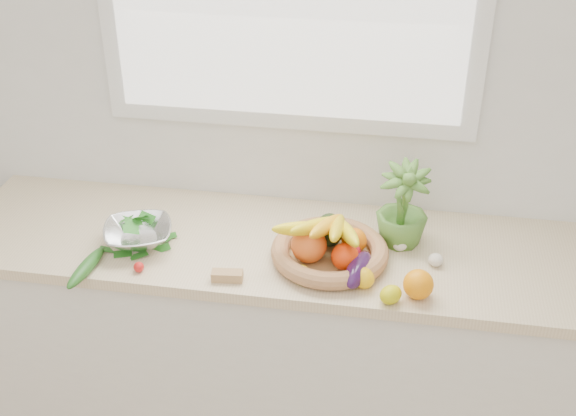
% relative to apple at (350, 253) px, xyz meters
% --- Properties ---
extents(back_wall, '(4.50, 0.02, 2.70)m').
position_rel_apple_xyz_m(back_wall, '(-0.27, 0.38, 0.41)').
color(back_wall, white).
rests_on(back_wall, ground).
extents(counter_cabinet, '(2.20, 0.58, 0.86)m').
position_rel_apple_xyz_m(counter_cabinet, '(-0.27, 0.08, -0.51)').
color(counter_cabinet, silver).
rests_on(counter_cabinet, ground).
extents(countertop, '(2.24, 0.62, 0.04)m').
position_rel_apple_xyz_m(countertop, '(-0.27, 0.08, -0.06)').
color(countertop, beige).
rests_on(countertop, counter_cabinet).
extents(orange_loose, '(0.10, 0.10, 0.09)m').
position_rel_apple_xyz_m(orange_loose, '(0.22, -0.15, 0.01)').
color(orange_loose, orange).
rests_on(orange_loose, countertop).
extents(lemon_a, '(0.07, 0.08, 0.06)m').
position_rel_apple_xyz_m(lemon_a, '(-0.14, -0.13, -0.01)').
color(lemon_a, yellow).
rests_on(lemon_a, countertop).
extents(lemon_b, '(0.09, 0.09, 0.06)m').
position_rel_apple_xyz_m(lemon_b, '(0.14, -0.19, -0.01)').
color(lemon_b, '#CFC90B').
rests_on(lemon_b, countertop).
extents(lemon_c, '(0.11, 0.11, 0.07)m').
position_rel_apple_xyz_m(lemon_c, '(0.05, -0.12, -0.00)').
color(lemon_c, '#F7B60D').
rests_on(lemon_c, countertop).
extents(apple, '(0.09, 0.09, 0.07)m').
position_rel_apple_xyz_m(apple, '(0.00, 0.00, 0.00)').
color(apple, red).
rests_on(apple, countertop).
extents(ginger, '(0.10, 0.05, 0.03)m').
position_rel_apple_xyz_m(ginger, '(-0.37, -0.16, -0.02)').
color(ginger, tan).
rests_on(ginger, countertop).
extents(garlic_a, '(0.06, 0.06, 0.04)m').
position_rel_apple_xyz_m(garlic_a, '(-0.16, -0.01, -0.02)').
color(garlic_a, white).
rests_on(garlic_a, countertop).
extents(garlic_b, '(0.06, 0.06, 0.04)m').
position_rel_apple_xyz_m(garlic_b, '(0.16, 0.10, -0.01)').
color(garlic_b, white).
rests_on(garlic_b, countertop).
extents(garlic_c, '(0.07, 0.07, 0.04)m').
position_rel_apple_xyz_m(garlic_c, '(0.28, 0.03, -0.02)').
color(garlic_c, beige).
rests_on(garlic_c, countertop).
extents(eggplant, '(0.11, 0.20, 0.07)m').
position_rel_apple_xyz_m(eggplant, '(0.03, -0.09, 0.00)').
color(eggplant, '#2D113E').
rests_on(eggplant, countertop).
extents(cucumber, '(0.06, 0.24, 0.04)m').
position_rel_apple_xyz_m(cucumber, '(-0.83, -0.20, -0.01)').
color(cucumber, '#205418').
rests_on(cucumber, countertop).
extents(radish, '(0.04, 0.04, 0.03)m').
position_rel_apple_xyz_m(radish, '(-0.66, -0.17, -0.02)').
color(radish, red).
rests_on(radish, countertop).
extents(potted_herb, '(0.18, 0.18, 0.31)m').
position_rel_apple_xyz_m(potted_herb, '(0.16, 0.15, 0.10)').
color(potted_herb, '#4D7F2E').
rests_on(potted_herb, countertop).
extents(fruit_basket, '(0.49, 0.49, 0.19)m').
position_rel_apple_xyz_m(fruit_basket, '(-0.07, 0.00, 0.02)').
color(fruit_basket, tan).
rests_on(fruit_basket, countertop).
extents(colander_with_spinach, '(0.29, 0.29, 0.12)m').
position_rel_apple_xyz_m(colander_with_spinach, '(-0.71, -0.02, 0.02)').
color(colander_with_spinach, silver).
rests_on(colander_with_spinach, countertop).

